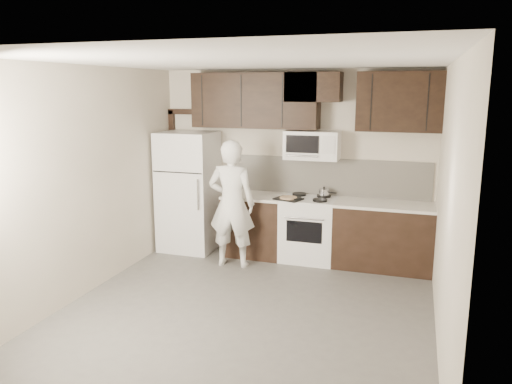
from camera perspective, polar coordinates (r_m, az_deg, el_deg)
The scene contains 14 objects.
floor at distance 5.68m, azimuth -1.30°, elevation -13.62°, with size 4.50×4.50×0.00m, color #555250.
back_wall at distance 7.37m, azimuth 4.40°, elevation 3.28°, with size 4.00×4.00×0.00m, color #BBB19F.
ceiling at distance 5.13m, azimuth -1.44°, elevation 14.74°, with size 4.50×4.50×0.00m, color white.
counter_run at distance 7.15m, azimuth 8.42°, elevation -4.42°, with size 2.95×0.64×0.91m.
stove at distance 7.20m, azimuth 6.03°, elevation -4.21°, with size 0.76×0.66×0.94m.
backsplash at distance 7.29m, azimuth 8.18°, elevation 1.75°, with size 2.90×0.02×0.54m, color beige.
upper_cabinets at distance 7.07m, azimuth 5.85°, elevation 10.49°, with size 3.48×0.35×0.78m.
microwave at distance 7.08m, azimuth 6.44°, elevation 5.35°, with size 0.76×0.42×0.40m.
refrigerator at distance 7.63m, azimuth -7.70°, elevation 0.07°, with size 0.80×0.76×1.80m.
door_trim at distance 8.01m, azimuth -9.18°, elevation 3.11°, with size 0.50×0.08×2.12m.
saucepan at distance 7.19m, azimuth 7.79°, elevation -0.09°, with size 0.26×0.15×0.15m.
baking_tray at distance 6.98m, azimuth 3.71°, elevation -0.79°, with size 0.36×0.27×0.02m, color black.
pizza at distance 6.97m, azimuth 3.72°, elevation -0.64°, with size 0.24×0.24×0.02m, color beige.
person at distance 6.84m, azimuth -2.80°, elevation -1.35°, with size 0.64×0.42×1.77m, color silver.
Camera 1 is at (1.69, -4.84, 2.43)m, focal length 35.00 mm.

